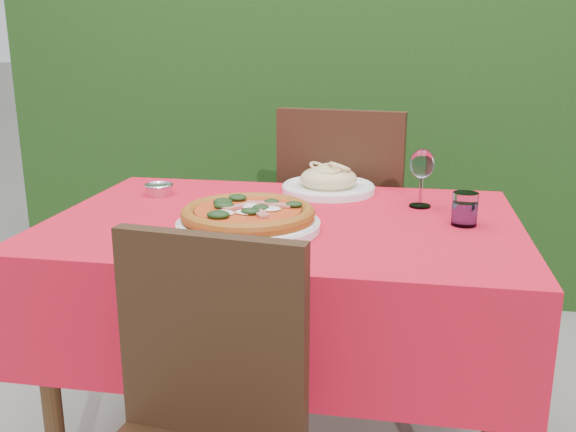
% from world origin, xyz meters
% --- Properties ---
extents(hedge, '(3.20, 0.55, 1.78)m').
position_xyz_m(hedge, '(0.00, 1.55, 0.92)').
color(hedge, black).
rests_on(hedge, ground).
extents(dining_table, '(1.26, 0.86, 0.75)m').
position_xyz_m(dining_table, '(0.00, 0.00, 0.60)').
color(dining_table, '#412715').
rests_on(dining_table, ground).
extents(chair_far, '(0.50, 0.50, 0.99)m').
position_xyz_m(chair_far, '(0.11, 0.63, 0.57)').
color(chair_far, black).
rests_on(chair_far, ground).
extents(pizza_plate, '(0.43, 0.43, 0.07)m').
position_xyz_m(pizza_plate, '(-0.07, -0.12, 0.78)').
color(pizza_plate, white).
rests_on(pizza_plate, dining_table).
extents(pasta_plate, '(0.30, 0.30, 0.08)m').
position_xyz_m(pasta_plate, '(0.08, 0.32, 0.78)').
color(pasta_plate, white).
rests_on(pasta_plate, dining_table).
extents(water_glass, '(0.07, 0.07, 0.09)m').
position_xyz_m(water_glass, '(0.48, 0.02, 0.79)').
color(water_glass, white).
rests_on(water_glass, dining_table).
extents(wine_glass, '(0.07, 0.07, 0.17)m').
position_xyz_m(wine_glass, '(0.37, 0.19, 0.87)').
color(wine_glass, silver).
rests_on(wine_glass, dining_table).
extents(fork, '(0.05, 0.20, 0.01)m').
position_xyz_m(fork, '(-0.25, -0.00, 0.75)').
color(fork, silver).
rests_on(fork, dining_table).
extents(steel_ramekin, '(0.08, 0.08, 0.03)m').
position_xyz_m(steel_ramekin, '(-0.44, 0.20, 0.76)').
color(steel_ramekin, silver).
rests_on(steel_ramekin, dining_table).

